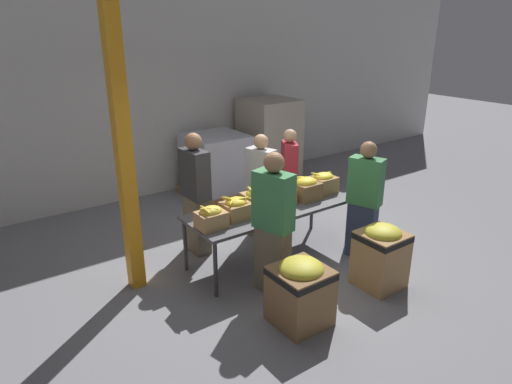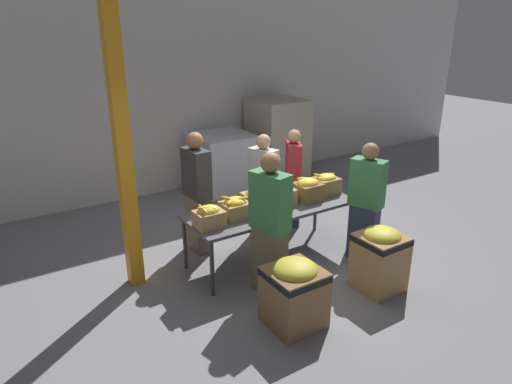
% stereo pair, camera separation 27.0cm
% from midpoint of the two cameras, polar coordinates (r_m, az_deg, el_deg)
% --- Properties ---
extents(ground_plane, '(30.00, 30.00, 0.00)m').
position_cam_midpoint_polar(ground_plane, '(6.30, 0.56, -8.21)').
color(ground_plane, gray).
extents(wall_back, '(16.00, 0.08, 4.00)m').
position_cam_midpoint_polar(wall_back, '(8.47, -13.01, 13.05)').
color(wall_back, silver).
rests_on(wall_back, ground_plane).
extents(sorting_table, '(2.28, 0.87, 0.75)m').
position_cam_midpoint_polar(sorting_table, '(5.99, 0.58, -2.32)').
color(sorting_table, '#4C4C51').
rests_on(sorting_table, ground_plane).
extents(banana_box_0, '(0.33, 0.28, 0.28)m').
position_cam_midpoint_polar(banana_box_0, '(5.37, -7.09, -3.14)').
color(banana_box_0, tan).
rests_on(banana_box_0, sorting_table).
extents(banana_box_1, '(0.34, 0.31, 0.28)m').
position_cam_midpoint_polar(banana_box_1, '(5.61, -3.89, -1.99)').
color(banana_box_1, '#A37A4C').
rests_on(banana_box_1, sorting_table).
extents(banana_box_2, '(0.36, 0.33, 0.31)m').
position_cam_midpoint_polar(banana_box_2, '(5.82, -1.18, -0.91)').
color(banana_box_2, tan).
rests_on(banana_box_2, sorting_table).
extents(banana_box_3, '(0.33, 0.26, 0.29)m').
position_cam_midpoint_polar(banana_box_3, '(6.01, 1.89, -0.31)').
color(banana_box_3, tan).
rests_on(banana_box_3, sorting_table).
extents(banana_box_4, '(0.33, 0.32, 0.31)m').
position_cam_midpoint_polar(banana_box_4, '(6.21, 5.05, 0.47)').
color(banana_box_4, olive).
rests_on(banana_box_4, sorting_table).
extents(banana_box_5, '(0.33, 0.30, 0.29)m').
position_cam_midpoint_polar(banana_box_5, '(6.49, 7.24, 1.19)').
color(banana_box_5, '#A37A4C').
rests_on(banana_box_5, sorting_table).
extents(volunteer_0, '(0.35, 0.48, 1.61)m').
position_cam_midpoint_polar(volunteer_0, '(6.15, 12.14, -1.16)').
color(volunteer_0, '#2D3856').
rests_on(volunteer_0, ground_plane).
extents(volunteer_1, '(0.34, 0.50, 1.71)m').
position_cam_midpoint_polar(volunteer_1, '(5.20, 0.65, -4.21)').
color(volunteer_1, '#6B604C').
rests_on(volunteer_1, ground_plane).
extents(volunteer_2, '(0.32, 0.46, 1.56)m').
position_cam_midpoint_polar(volunteer_2, '(6.59, -0.58, 0.56)').
color(volunteer_2, '#6B604C').
rests_on(volunteer_2, ground_plane).
extents(volunteer_3, '(0.38, 0.46, 1.53)m').
position_cam_midpoint_polar(volunteer_3, '(7.06, 3.04, 1.76)').
color(volunteer_3, '#2D3856').
rests_on(volunteer_3, ground_plane).
extents(volunteer_4, '(0.25, 0.46, 1.69)m').
position_cam_midpoint_polar(volunteer_4, '(6.21, -8.77, -0.35)').
color(volunteer_4, '#6B604C').
rests_on(volunteer_4, ground_plane).
extents(donation_bin_0, '(0.56, 0.56, 0.74)m').
position_cam_midpoint_polar(donation_bin_0, '(4.89, 3.95, -12.10)').
color(donation_bin_0, olive).
rests_on(donation_bin_0, ground_plane).
extents(donation_bin_1, '(0.51, 0.51, 0.79)m').
position_cam_midpoint_polar(donation_bin_1, '(5.67, 14.02, -7.51)').
color(donation_bin_1, '#A37A4C').
rests_on(donation_bin_1, ground_plane).
extents(support_pillar, '(0.17, 0.17, 4.00)m').
position_cam_midpoint_polar(support_pillar, '(5.20, -18.01, 8.14)').
color(support_pillar, orange).
rests_on(support_pillar, ground_plane).
extents(pallet_stack_0, '(1.09, 1.09, 1.14)m').
position_cam_midpoint_polar(pallet_stack_0, '(8.37, -5.95, 3.25)').
color(pallet_stack_0, olive).
rests_on(pallet_stack_0, ground_plane).
extents(pallet_stack_1, '(1.06, 1.06, 1.63)m').
position_cam_midpoint_polar(pallet_stack_1, '(9.07, 0.80, 6.34)').
color(pallet_stack_1, olive).
rests_on(pallet_stack_1, ground_plane).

